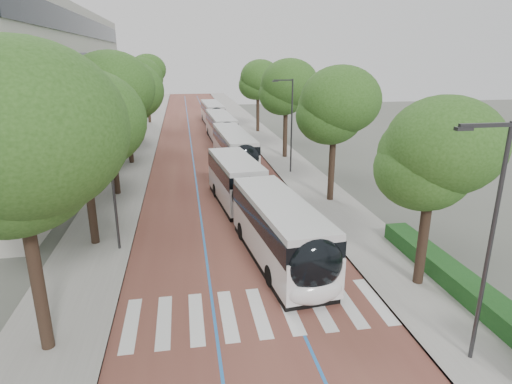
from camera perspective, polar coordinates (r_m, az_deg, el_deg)
ground at (r=17.10m, az=0.28°, el=-17.63°), size 160.00×160.00×0.00m
road at (r=54.71m, az=-7.06°, el=7.06°), size 11.00×140.00×0.02m
sidewalk_left at (r=54.88m, az=-14.95°, el=6.69°), size 4.00×140.00×0.12m
sidewalk_right at (r=55.54m, az=0.75°, el=7.40°), size 4.00×140.00×0.12m
kerb_left at (r=54.74m, az=-12.96°, el=6.80°), size 0.20×140.00×0.14m
kerb_right at (r=55.23m, az=-1.20°, el=7.34°), size 0.20×140.00×0.14m
zebra_crossing at (r=17.93m, az=0.36°, el=-15.69°), size 10.55×3.60×0.01m
lane_line_left at (r=54.66m, az=-8.74°, el=6.99°), size 0.12×126.00×0.01m
lane_line_right at (r=54.80m, az=-5.37°, el=7.15°), size 0.12×126.00×0.01m
hedge at (r=20.23m, az=27.21°, el=-12.04°), size 1.20×14.00×0.80m
streetlight_near at (r=14.94m, az=28.52°, el=-4.37°), size 1.82×0.20×8.00m
streetlight_far at (r=37.23m, az=4.52°, el=9.73°), size 1.82×0.20×8.00m
lamp_post_left at (r=22.80m, az=-18.64°, el=2.06°), size 0.14×0.14×8.00m
trees_left at (r=36.63m, az=-18.03°, el=11.99°), size 6.45×60.88×9.91m
trees_right at (r=38.86m, az=5.58°, el=12.55°), size 5.57×47.04×9.19m
lead_bus at (r=24.70m, az=0.23°, el=-1.89°), size 4.38×18.55×3.20m
bus_queued_0 at (r=40.13m, az=-2.90°, el=5.70°), size 3.06×12.50×3.20m
bus_queued_1 at (r=52.67m, az=-4.67°, el=8.51°), size 2.96×12.48×3.20m
bus_queued_2 at (r=66.49m, az=-5.80°, el=10.36°), size 2.94×12.48×3.20m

